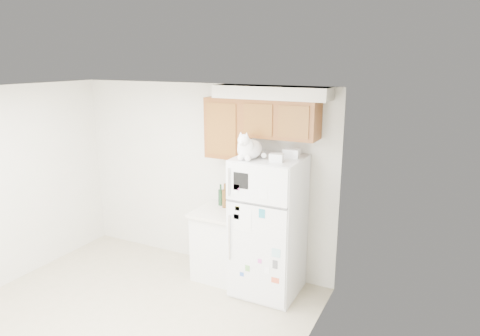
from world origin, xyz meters
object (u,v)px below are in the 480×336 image
Objects in this scene: base_counter at (221,243)px; storage_box_back at (291,153)px; cat at (249,148)px; storage_box_front at (277,158)px; bottle_amber at (225,195)px; refrigerator at (268,227)px; bottle_green at (221,195)px.

storage_box_back is (0.91, 0.05, 1.29)m from base_counter.
cat reaches higher than storage_box_front.
bottle_amber is at bearing 93.17° from base_counter.
cat is (-0.19, -0.17, 0.97)m from refrigerator.
bottle_green is at bearing 167.38° from storage_box_back.
base_counter is 1.94× the size of cat.
bottle_amber is (-0.51, 0.37, -0.74)m from cat.
base_counter is 0.64m from bottle_green.
refrigerator is 3.59× the size of cat.
base_counter is 5.11× the size of storage_box_back.
bottle_amber reaches higher than bottle_green.
refrigerator reaches higher than base_counter.
base_counter is 0.63m from bottle_amber.
bottle_green is 0.88× the size of bottle_amber.
storage_box_back reaches higher than bottle_green.
base_counter is 1.47m from cat.
bottle_green is (-0.79, 0.25, 0.21)m from refrigerator.
bottle_amber is at bearing 169.88° from storage_box_back.
cat is 2.63× the size of storage_box_back.
base_counter is at bearing 158.00° from storage_box_front.
bottle_green is at bearing 149.51° from storage_box_front.
bottle_amber is (-0.84, 0.34, -0.66)m from storage_box_front.
bottle_green is (-0.60, 0.42, -0.76)m from cat.
refrigerator is 11.33× the size of storage_box_front.
refrigerator is at bearing 41.72° from cat.
base_counter is at bearing 177.84° from storage_box_back.
storage_box_back is (0.22, 0.12, 0.90)m from refrigerator.
base_counter is 6.13× the size of storage_box_front.
cat is 1.65× the size of bottle_green.
refrigerator is 0.92m from storage_box_front.
refrigerator reaches higher than bottle_amber.
bottle_amber is (-0.92, 0.08, -0.67)m from storage_box_back.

